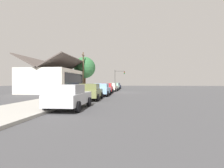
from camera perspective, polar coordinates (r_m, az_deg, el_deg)
ground_plane at (r=30.64m, az=4.18°, el=-2.69°), size 120.00×120.00×0.00m
sidewalk_curb at (r=31.36m, az=-6.11°, el=-2.47°), size 60.00×4.20×0.16m
car_silver at (r=12.01m, az=-13.22°, el=-3.84°), size 4.40×2.12×1.59m
car_olive at (r=17.97m, az=-6.71°, el=-2.37°), size 4.77×2.17×1.59m
car_skyblue at (r=23.20m, az=-3.10°, el=-1.71°), size 4.76×2.00×1.59m
car_cherry at (r=28.98m, az=-1.64°, el=-1.26°), size 4.38×2.12×1.59m
car_ivory at (r=34.71m, az=-0.03°, el=-0.96°), size 4.88×2.17×1.59m
car_seafoam at (r=40.85m, az=0.95°, el=-0.73°), size 4.36×2.07×1.59m
car_navy at (r=46.71m, az=1.46°, el=-0.57°), size 4.76×2.15×1.59m
storefront_building at (r=32.14m, az=-17.79°, el=1.11°), size 11.69×7.53×5.87m
shade_tree at (r=37.80m, az=-8.58°, el=5.07°), size 4.38×4.38×6.93m
traffic_light_main at (r=50.17m, az=2.14°, el=2.57°), size 0.37×2.79×5.20m
utility_pole_wooden at (r=35.35m, az=-9.03°, el=4.11°), size 1.80×0.24×7.50m
fire_hydrant_red at (r=43.91m, az=-0.65°, el=-1.06°), size 0.22×0.22×0.71m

